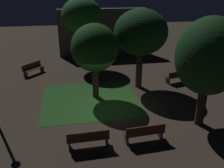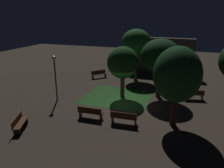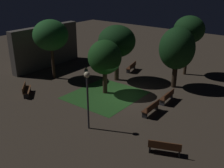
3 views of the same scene
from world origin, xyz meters
name	(u,v)px [view 2 (image 2 of 3)]	position (x,y,z in m)	size (l,w,h in m)	color
ground_plane	(121,103)	(0.00, 0.00, 0.00)	(60.00, 60.00, 0.00)	#3D3328
grass_lawn	(117,97)	(-0.73, 1.31, 0.01)	(5.72, 5.31, 0.01)	#23511E
bench_near_trees	(90,112)	(-1.24, -3.32, 0.48)	(1.81, 0.53, 0.88)	#422314
bench_corner	(124,117)	(1.25, -3.32, 0.48)	(1.83, 0.59, 0.88)	#422314
bench_by_lamp	(193,94)	(5.66, 2.99, 0.48)	(1.86, 0.91, 0.88)	#422314
bench_path_side	(99,74)	(-4.68, 6.55, 0.48)	(1.56, 1.66, 0.88)	brown
bench_front_right	(19,122)	(-4.88, -6.25, 0.48)	(1.14, 1.84, 0.88)	#512D19
tree_tall_center	(160,56)	(2.68, 2.72, 3.69)	(3.39, 3.39, 5.16)	#38281C
tree_lawn_side	(123,63)	(-0.35, 1.65, 3.09)	(2.73, 2.73, 4.51)	#38281C
tree_left_canopy	(177,75)	(4.40, -2.34, 3.47)	(3.03, 3.03, 5.30)	#2D2116
tree_near_wall	(136,42)	(-0.65, 7.76, 4.16)	(3.22, 3.22, 5.59)	#38281C
lamp_post_plaza_west	(55,70)	(-5.40, -1.11, 2.69)	(0.36, 0.36, 3.87)	#333338
pedestrian	(135,80)	(0.21, 4.30, 0.85)	(0.34, 0.33, 1.61)	black
building_wall_backdrop	(159,56)	(1.43, 11.18, 2.19)	(8.35, 0.80, 4.37)	#4C4742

